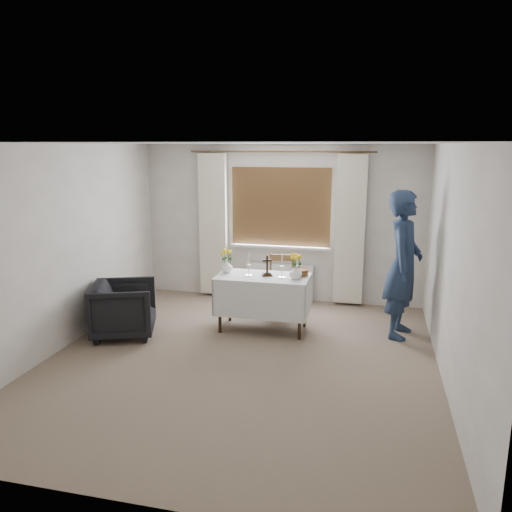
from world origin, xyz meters
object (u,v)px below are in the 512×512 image
(altar_table, at_px, (263,303))
(wooden_cross, at_px, (267,266))
(armchair, at_px, (124,309))
(wooden_chair, at_px, (281,286))
(person, at_px, (403,265))
(flower_vase_right, at_px, (295,272))
(flower_vase_left, at_px, (227,266))

(altar_table, height_order, wooden_cross, wooden_cross)
(armchair, height_order, wooden_cross, wooden_cross)
(wooden_chair, xyz_separation_m, person, (1.69, -0.45, 0.52))
(altar_table, distance_m, flower_vase_right, 0.65)
(armchair, relative_size, flower_vase_right, 4.51)
(flower_vase_right, bearing_deg, person, 11.67)
(altar_table, distance_m, wooden_cross, 0.53)
(altar_table, bearing_deg, armchair, -160.31)
(altar_table, bearing_deg, wooden_cross, 16.90)
(flower_vase_left, bearing_deg, person, 3.80)
(wooden_cross, bearing_deg, altar_table, 173.98)
(wooden_chair, xyz_separation_m, wooden_cross, (-0.07, -0.67, 0.46))
(wooden_cross, relative_size, flower_vase_left, 1.68)
(wooden_chair, height_order, wooden_cross, wooden_cross)
(altar_table, height_order, flower_vase_left, flower_vase_left)
(flower_vase_right, bearing_deg, altar_table, 173.25)
(armchair, distance_m, wooden_cross, 1.98)
(altar_table, relative_size, person, 0.64)
(armchair, distance_m, flower_vase_left, 1.48)
(wooden_chair, height_order, armchair, wooden_chair)
(person, height_order, wooden_cross, person)
(armchair, bearing_deg, altar_table, -90.45)
(armchair, relative_size, flower_vase_left, 4.73)
(person, xyz_separation_m, wooden_cross, (-1.76, -0.21, -0.06))
(person, bearing_deg, altar_table, 108.61)
(flower_vase_left, bearing_deg, wooden_chair, 43.08)
(altar_table, bearing_deg, flower_vase_left, 172.08)
(wooden_chair, relative_size, wooden_cross, 3.13)
(wooden_cross, height_order, flower_vase_right, wooden_cross)
(wooden_chair, distance_m, wooden_cross, 0.81)
(altar_table, xyz_separation_m, wooden_cross, (0.05, 0.02, 0.52))
(wooden_chair, height_order, flower_vase_left, flower_vase_left)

